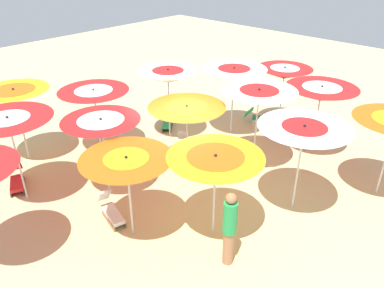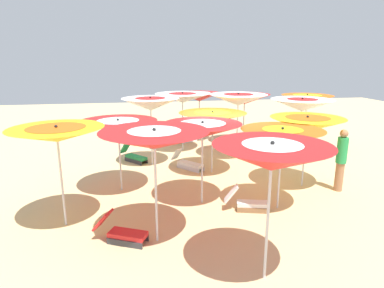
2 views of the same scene
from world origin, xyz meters
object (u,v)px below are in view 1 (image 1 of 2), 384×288
at_px(lounger_0, 261,118).
at_px(lounger_2, 168,121).
at_px(beach_umbrella_9, 9,125).
at_px(lounger_1, 17,180).
at_px(beach_umbrella_5, 321,94).
at_px(beach_umbrella_4, 14,95).
at_px(lounger_4, 182,149).
at_px(beach_umbrella_0, 284,73).
at_px(lounger_3, 112,212).
at_px(beach_umbrella_1, 234,73).
at_px(beach_umbrella_8, 101,126).
at_px(beach_umbrella_6, 259,97).
at_px(beach_umbrella_3, 94,95).
at_px(beach_umbrella_2, 168,76).
at_px(beach_ball, 211,106).
at_px(beach_umbrella_11, 303,135).
at_px(beachgoer_0, 229,227).
at_px(beach_umbrella_7, 187,111).
at_px(beach_umbrella_13, 127,164).
at_px(beach_umbrella_12, 215,164).

xyz_separation_m(lounger_0, lounger_2, (-2.42, -2.66, 0.01)).
distance_m(beach_umbrella_9, lounger_1, 2.15).
bearing_deg(beach_umbrella_5, beach_umbrella_4, -134.42).
height_order(beach_umbrella_5, lounger_4, beach_umbrella_5).
height_order(beach_umbrella_0, beach_umbrella_4, beach_umbrella_4).
height_order(lounger_3, lounger_4, lounger_3).
relative_size(beach_umbrella_1, beach_umbrella_8, 1.09).
bearing_deg(beach_umbrella_0, beach_umbrella_6, -72.96).
distance_m(beach_umbrella_3, lounger_2, 3.32).
xyz_separation_m(beach_umbrella_1, beach_umbrella_2, (-1.39, -1.80, 0.02)).
height_order(beach_umbrella_0, beach_umbrella_8, beach_umbrella_0).
bearing_deg(beach_ball, beach_umbrella_11, -31.40).
height_order(beach_umbrella_2, beach_umbrella_4, beach_umbrella_2).
bearing_deg(lounger_2, beach_umbrella_0, 92.48).
distance_m(beach_umbrella_6, beachgoer_0, 4.48).
height_order(beach_umbrella_3, lounger_0, beach_umbrella_3).
height_order(beach_umbrella_6, beachgoer_0, beach_umbrella_6).
relative_size(beach_umbrella_7, lounger_3, 1.90).
bearing_deg(beach_umbrella_5, beach_umbrella_13, -100.57).
xyz_separation_m(beach_umbrella_3, beach_ball, (0.50, 5.18, -1.82)).
bearing_deg(beach_umbrella_2, beach_umbrella_4, -118.33).
distance_m(beach_umbrella_7, lounger_4, 1.95).
height_order(beach_umbrella_2, beach_umbrella_9, beach_umbrella_2).
bearing_deg(beach_umbrella_0, beach_umbrella_1, -122.04).
height_order(beach_umbrella_2, beach_umbrella_3, beach_umbrella_2).
xyz_separation_m(beach_umbrella_2, lounger_2, (-0.65, 0.53, -2.04)).
relative_size(beach_umbrella_3, beach_umbrella_5, 0.96).
relative_size(beach_umbrella_4, beach_umbrella_12, 1.10).
distance_m(beach_umbrella_6, beach_umbrella_11, 2.32).
height_order(beach_umbrella_4, beachgoer_0, beach_umbrella_4).
xyz_separation_m(beach_umbrella_9, lounger_4, (1.43, 4.65, -2.04)).
bearing_deg(beach_umbrella_9, beach_umbrella_7, 62.38).
distance_m(beach_umbrella_7, beach_umbrella_8, 2.49).
distance_m(lounger_0, lounger_3, 7.43).
relative_size(lounger_2, beach_ball, 4.18).
distance_m(beach_umbrella_11, beach_umbrella_12, 2.37).
distance_m(beach_umbrella_13, lounger_3, 1.92).
height_order(beach_umbrella_1, beach_umbrella_9, beach_umbrella_9).
relative_size(beach_umbrella_0, lounger_1, 1.92).
distance_m(beach_umbrella_3, beach_umbrella_11, 6.61).
bearing_deg(lounger_4, beach_umbrella_11, 47.86).
xyz_separation_m(beach_umbrella_5, beach_umbrella_11, (1.09, -3.17, 0.13)).
distance_m(lounger_1, lounger_3, 3.31).
distance_m(beach_umbrella_12, lounger_3, 3.11).
bearing_deg(lounger_2, lounger_0, 96.85).
bearing_deg(beach_umbrella_12, lounger_0, 113.87).
height_order(beach_umbrella_1, beachgoer_0, beach_umbrella_1).
relative_size(beach_umbrella_3, lounger_1, 1.84).
relative_size(beach_umbrella_0, beach_umbrella_9, 0.94).
xyz_separation_m(beach_umbrella_8, lounger_2, (-1.81, 4.05, -1.81)).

